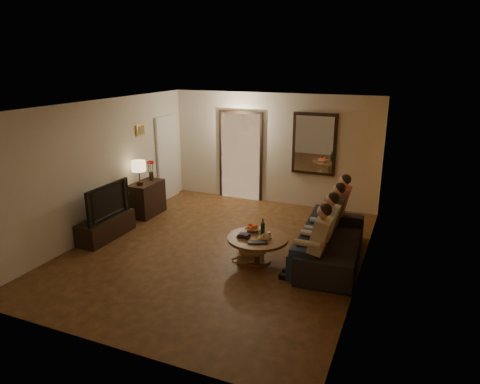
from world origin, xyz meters
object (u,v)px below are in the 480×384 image
at_px(tv_stand, 106,227).
at_px(sofa, 332,241).
at_px(table_lamp, 139,173).
at_px(laptop, 258,244).
at_px(tv, 103,201).
at_px(person_a, 315,247).
at_px(person_b, 324,233).
at_px(bowl, 253,229).
at_px(dog, 252,247).
at_px(wine_bottle, 263,227).
at_px(coffee_table, 258,249).
at_px(person_c, 331,220).
at_px(person_d, 337,210).
at_px(dresser, 147,199).

xyz_separation_m(tv_stand, sofa, (4.23, 0.73, 0.13)).
bearing_deg(table_lamp, laptop, -22.12).
bearing_deg(laptop, tv, 155.58).
relative_size(sofa, person_a, 1.94).
height_order(table_lamp, person_b, table_lamp).
xyz_separation_m(table_lamp, bowl, (2.89, -0.79, -0.53)).
distance_m(tv_stand, dog, 3.01).
xyz_separation_m(wine_bottle, laptop, (0.05, -0.38, -0.14)).
distance_m(coffee_table, laptop, 0.38).
xyz_separation_m(table_lamp, tv_stand, (0.00, -1.17, -0.81)).
xyz_separation_m(person_c, laptop, (-0.95, -1.14, -0.14)).
bearing_deg(bowl, person_d, 45.19).
relative_size(person_d, coffee_table, 1.16).
distance_m(table_lamp, person_b, 4.22).
height_order(dresser, tv, tv).
relative_size(dresser, tv, 0.73).
bearing_deg(tv, table_lamp, 0.00).
bearing_deg(wine_bottle, tv_stand, -175.19).
relative_size(person_c, laptop, 3.65).
bearing_deg(person_d, person_a, -90.00).
relative_size(dresser, person_b, 0.70).
relative_size(tv_stand, person_c, 1.05).
height_order(person_a, dog, person_a).
relative_size(tv, coffee_table, 1.12).
bearing_deg(person_b, dog, -163.64).
height_order(table_lamp, person_c, table_lamp).
xyz_separation_m(person_b, laptop, (-0.95, -0.54, -0.14)).
xyz_separation_m(person_a, laptop, (-0.95, 0.06, -0.14)).
height_order(sofa, person_d, person_d).
height_order(person_c, laptop, person_c).
distance_m(sofa, person_d, 0.94).
distance_m(person_c, dog, 1.49).
distance_m(sofa, dog, 1.38).
xyz_separation_m(sofa, dog, (-1.23, -0.63, -0.06)).
height_order(wine_bottle, laptop, wine_bottle).
xyz_separation_m(dresser, tv, (0.00, -1.39, 0.38)).
distance_m(dresser, wine_bottle, 3.33).
xyz_separation_m(person_b, bowl, (-1.23, -0.04, -0.12)).
bearing_deg(person_d, person_c, -90.00).
distance_m(table_lamp, coffee_table, 3.33).
relative_size(person_c, coffee_table, 1.16).
bearing_deg(coffee_table, laptop, -70.35).
bearing_deg(tv, dog, -88.18).
bearing_deg(tv_stand, coffee_table, 3.04).
bearing_deg(sofa, laptop, 125.04).
xyz_separation_m(tv, laptop, (3.17, -0.12, -0.29)).
bearing_deg(laptop, dog, 106.41).
relative_size(dresser, table_lamp, 1.56).
relative_size(dresser, sofa, 0.36).
height_order(dresser, dog, dresser).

